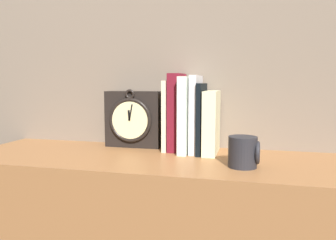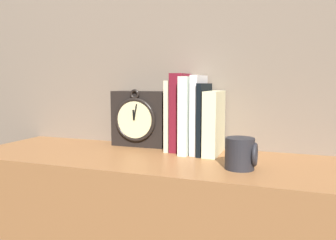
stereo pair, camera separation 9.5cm
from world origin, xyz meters
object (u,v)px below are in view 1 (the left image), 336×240
(book_slot1_maroon, at_px, (176,112))
(book_slot5_cream, at_px, (211,122))
(book_slot0_cream, at_px, (168,115))
(book_slot2_white, at_px, (186,115))
(clock, at_px, (134,119))
(book_slot4_black, at_px, (202,118))
(mug, at_px, (244,152))
(book_slot3_white, at_px, (196,114))

(book_slot1_maroon, xyz_separation_m, book_slot5_cream, (0.12, -0.02, -0.03))
(book_slot0_cream, relative_size, book_slot2_white, 0.95)
(clock, height_order, book_slot5_cream, clock)
(book_slot4_black, bearing_deg, book_slot1_maroon, 168.89)
(clock, xyz_separation_m, book_slot2_white, (0.19, -0.04, 0.02))
(book_slot2_white, height_order, book_slot5_cream, book_slot2_white)
(book_slot4_black, bearing_deg, mug, -49.70)
(book_slot1_maroon, height_order, book_slot2_white, book_slot1_maroon)
(book_slot5_cream, height_order, mug, book_slot5_cream)
(book_slot0_cream, xyz_separation_m, mug, (0.25, -0.18, -0.07))
(clock, distance_m, book_slot3_white, 0.22)
(book_slot2_white, bearing_deg, book_slot1_maroon, 155.09)
(book_slot0_cream, relative_size, book_slot1_maroon, 0.91)
(book_slot4_black, bearing_deg, book_slot2_white, -179.71)
(clock, distance_m, book_slot2_white, 0.20)
(clock, distance_m, book_slot4_black, 0.24)
(book_slot0_cream, distance_m, book_slot5_cream, 0.15)
(book_slot4_black, relative_size, mug, 2.70)
(book_slot2_white, xyz_separation_m, book_slot5_cream, (0.08, -0.00, -0.02))
(mug, bearing_deg, book_slot5_cream, 123.29)
(book_slot3_white, bearing_deg, book_slot4_black, -16.30)
(clock, xyz_separation_m, book_slot5_cream, (0.27, -0.04, 0.00))
(clock, height_order, mug, clock)
(book_slot4_black, xyz_separation_m, mug, (0.14, -0.16, -0.07))
(book_slot2_white, xyz_separation_m, book_slot4_black, (0.05, 0.00, -0.01))
(book_slot0_cream, height_order, mug, book_slot0_cream)
(book_slot2_white, relative_size, mug, 2.95)
(clock, height_order, book_slot4_black, book_slot4_black)
(book_slot0_cream, bearing_deg, clock, 170.90)
(book_slot5_cream, bearing_deg, book_slot2_white, 178.78)
(book_slot3_white, height_order, mug, book_slot3_white)
(book_slot5_cream, bearing_deg, book_slot4_black, 176.44)
(book_slot0_cream, distance_m, book_slot3_white, 0.10)
(book_slot1_maroon, distance_m, book_slot3_white, 0.07)
(clock, bearing_deg, mug, -27.57)
(book_slot3_white, distance_m, mug, 0.24)
(clock, bearing_deg, book_slot1_maroon, -7.31)
(book_slot5_cream, bearing_deg, book_slot1_maroon, 170.89)
(book_slot3_white, xyz_separation_m, mug, (0.15, -0.17, -0.08))
(clock, bearing_deg, book_slot3_white, -8.01)
(book_slot0_cream, distance_m, book_slot4_black, 0.11)
(book_slot1_maroon, bearing_deg, book_slot5_cream, -9.11)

